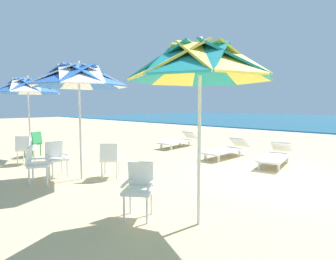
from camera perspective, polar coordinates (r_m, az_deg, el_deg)
The scene contains 13 objects.
ground_plane at distance 6.95m, azimuth 21.33°, elevation -9.85°, with size 80.00×80.00×0.00m, color #D3B784.
beach_umbrella_0 at distance 3.92m, azimuth 6.82°, elevation 13.56°, with size 2.09×2.09×2.72m.
plastic_chair_0 at distance 4.34m, azimuth -6.15°, elevation -11.74°, with size 0.62×0.63×0.87m.
beach_umbrella_1 at distance 6.71m, azimuth -18.44°, elevation 10.56°, with size 2.28×2.28×2.80m.
plastic_chair_1 at distance 6.70m, azimuth -12.25°, elevation -5.81°, with size 0.63×0.63×0.87m.
plastic_chair_2 at distance 6.68m, azimuth -26.28°, elevation -6.26°, with size 0.61×0.62×0.87m.
plastic_chair_3 at distance 7.26m, azimuth -22.69°, elevation -5.25°, with size 0.50×0.47×0.87m.
beach_umbrella_2 at distance 9.95m, azimuth -27.65°, elevation 8.07°, with size 2.09×2.09×2.73m.
plastic_chair_4 at distance 9.16m, azimuth -28.13°, elevation -3.37°, with size 0.63×0.63×0.87m.
plastic_chair_5 at distance 10.45m, azimuth -26.60°, elevation -2.33°, with size 0.61×0.60×0.87m.
sun_lounger_1 at distance 8.65m, azimuth 21.90°, elevation -5.05°, with size 1.02×2.22×0.62m.
sun_lounger_2 at distance 9.38m, azimuth 12.32°, elevation -4.02°, with size 0.66×2.15×0.62m.
sun_lounger_3 at distance 11.51m, azimuth 2.28°, elevation -2.23°, with size 0.81×2.19×0.62m.
Camera 1 is at (2.59, -6.21, 1.76)m, focal length 28.68 mm.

